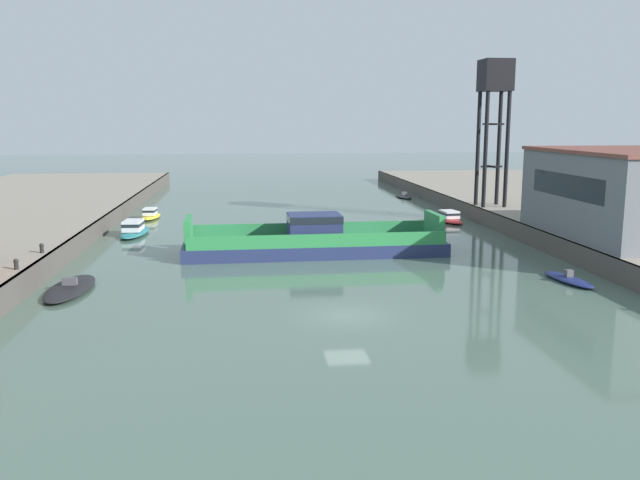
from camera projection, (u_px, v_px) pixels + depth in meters
The scene contains 13 objects.
ground_plane at pixel (347, 316), 38.71m from camera, with size 400.00×400.00×0.00m, color #4C6656.
chain_ferry at pixel (314, 241), 56.90m from camera, with size 22.20×6.89×3.41m.
moored_boat_near_left at pixel (568, 279), 46.85m from camera, with size 2.27×5.46×0.90m.
moored_boat_near_right at pixel (404, 196), 98.89m from camera, with size 2.14×5.67×0.86m.
moored_boat_mid_left at pixel (448, 217), 75.04m from camera, with size 2.97×6.82×1.31m.
moored_boat_mid_right at pixel (70, 288), 44.36m from camera, with size 2.90×7.85×0.92m.
moored_boat_far_left at pixel (151, 215), 77.38m from camera, with size 2.25×5.72×1.29m.
moored_boat_far_right at pixel (134, 229), 66.16m from camera, with size 2.82×7.78×1.55m.
crane_tower at pixel (495, 92), 73.22m from camera, with size 3.18×3.18×16.09m.
bollard_left_aft at pixel (16, 263), 42.97m from camera, with size 0.32×0.32×0.71m.
bollard_right_aft at pixel (612, 248), 48.15m from camera, with size 0.32×0.32×0.71m.
bollard_left_far at pixel (42, 248), 48.40m from camera, with size 0.32×0.32×0.71m.
bollard_right_far at pixel (585, 239), 52.00m from camera, with size 0.32×0.32×0.71m.
Camera 1 is at (-5.71, -36.93, 11.15)m, focal length 37.48 mm.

